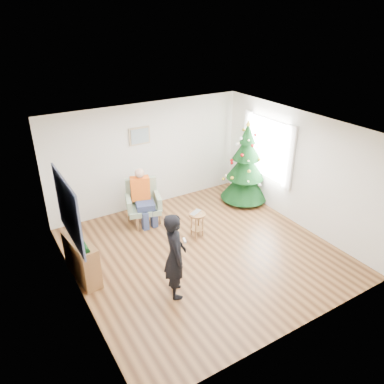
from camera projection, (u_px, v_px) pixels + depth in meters
floor at (203, 252)px, 7.71m from camera, size 5.00×5.00×0.00m
ceiling at (205, 130)px, 6.57m from camera, size 5.00×5.00×0.00m
wall_back at (148, 156)px, 9.06m from camera, size 5.00×0.00×5.00m
wall_front at (301, 264)px, 5.22m from camera, size 5.00×0.00×5.00m
wall_left at (73, 232)px, 5.98m from camera, size 0.00×5.00×5.00m
wall_right at (298, 169)px, 8.30m from camera, size 0.00×5.00×5.00m
window_panel at (268, 148)px, 8.97m from camera, size 0.04×1.30×1.40m
curtains at (267, 149)px, 8.96m from camera, size 0.05×1.75×1.50m
christmas_tree at (246, 166)px, 9.36m from camera, size 1.19×1.19×2.14m
stool at (197, 224)px, 8.15m from camera, size 0.37×0.37×0.55m
laptop at (197, 213)px, 8.03m from camera, size 0.36×0.31×0.02m
armchair at (143, 207)px, 8.68m from camera, size 0.90×0.87×1.01m
seated_person at (143, 196)px, 8.49m from camera, size 0.51×0.67×1.32m
standing_man at (175, 256)px, 6.26m from camera, size 0.54×0.67×1.58m
game_controller at (185, 240)px, 6.20m from camera, size 0.08×0.13×0.04m
console at (82, 259)px, 6.82m from camera, size 0.42×1.03×0.80m
garland at (79, 240)px, 6.63m from camera, size 0.14×0.90×0.14m
tapestry at (68, 210)px, 6.12m from camera, size 0.03×1.50×1.15m
framed_picture at (140, 136)px, 8.70m from camera, size 0.52×0.05×0.42m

